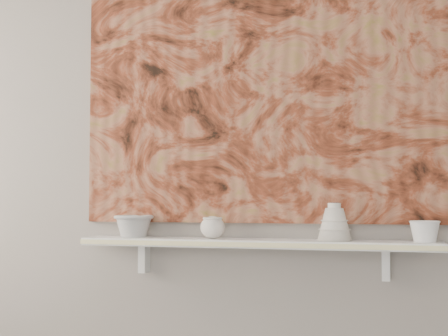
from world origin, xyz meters
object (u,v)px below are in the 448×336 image
(painting, at_px, (259,87))
(bell_vessel, at_px, (334,222))
(shelf, at_px, (255,243))
(bowl_grey, at_px, (134,226))
(cup_cream, at_px, (213,227))
(bowl_white, at_px, (425,231))

(painting, xyz_separation_m, bell_vessel, (0.31, -0.08, -0.54))
(shelf, bearing_deg, bell_vessel, 0.00)
(bowl_grey, bearing_deg, cup_cream, 0.00)
(shelf, height_order, bell_vessel, bell_vessel)
(bell_vessel, distance_m, bowl_white, 0.32)
(shelf, bearing_deg, cup_cream, 180.00)
(bowl_white, bearing_deg, shelf, 180.00)
(cup_cream, distance_m, bowl_white, 0.80)
(bowl_white, bearing_deg, painting, 172.70)
(shelf, xyz_separation_m, cup_cream, (-0.17, 0.00, 0.06))
(bell_vessel, relative_size, bowl_white, 1.31)
(shelf, xyz_separation_m, bell_vessel, (0.31, 0.00, 0.09))
(cup_cream, bearing_deg, bowl_white, 0.00)
(bell_vessel, height_order, bowl_white, bell_vessel)
(shelf, height_order, bowl_white, bowl_white)
(painting, bearing_deg, shelf, -90.00)
(bowl_grey, relative_size, cup_cream, 1.68)
(bowl_grey, height_order, cup_cream, bowl_grey)
(cup_cream, height_order, bell_vessel, bell_vessel)
(shelf, height_order, cup_cream, cup_cream)
(painting, distance_m, bowl_white, 0.85)
(bowl_grey, relative_size, bowl_white, 1.50)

